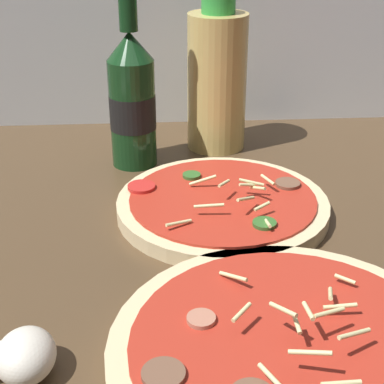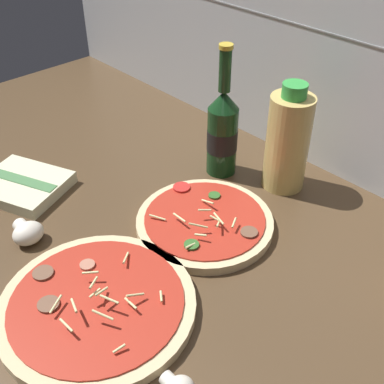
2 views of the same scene
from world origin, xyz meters
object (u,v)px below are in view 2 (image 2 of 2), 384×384
at_px(beer_bottle, 222,131).
at_px(pizza_near, 97,305).
at_px(dish_towel, 23,185).
at_px(oil_bottle, 288,141).
at_px(mushroom_right, 27,232).
at_px(pizza_far, 205,222).

bearing_deg(beer_bottle, pizza_near, -71.80).
xyz_separation_m(beer_bottle, dish_towel, (-0.22, -0.33, -0.08)).
bearing_deg(oil_bottle, mushroom_right, -113.20).
xyz_separation_m(beer_bottle, mushroom_right, (-0.08, -0.40, -0.07)).
relative_size(beer_bottle, mushroom_right, 4.76).
bearing_deg(beer_bottle, mushroom_right, -100.89).
bearing_deg(pizza_near, dish_towel, 169.71).
height_order(pizza_near, beer_bottle, beer_bottle).
height_order(mushroom_right, dish_towel, mushroom_right).
height_order(pizza_near, dish_towel, pizza_near).
xyz_separation_m(pizza_far, oil_bottle, (0.01, 0.20, 0.09)).
relative_size(beer_bottle, dish_towel, 1.34).
distance_m(pizza_far, mushroom_right, 0.31).
relative_size(oil_bottle, dish_towel, 1.08).
distance_m(beer_bottle, dish_towel, 0.41).
bearing_deg(oil_bottle, pizza_far, -93.71).
height_order(pizza_near, mushroom_right, pizza_near).
height_order(pizza_near, oil_bottle, oil_bottle).
bearing_deg(dish_towel, pizza_far, 29.72).
bearing_deg(pizza_near, beer_bottle, 108.20).
height_order(pizza_far, oil_bottle, oil_bottle).
bearing_deg(dish_towel, beer_bottle, 56.81).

